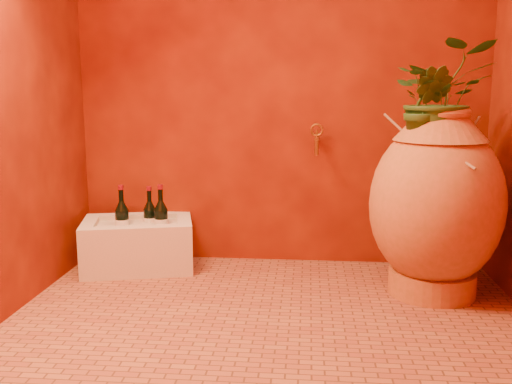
# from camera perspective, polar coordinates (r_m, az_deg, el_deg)

# --- Properties ---
(floor) EXTENTS (2.50, 2.50, 0.00)m
(floor) POSITION_cam_1_polar(r_m,az_deg,el_deg) (2.77, 1.19, -12.85)
(floor) COLOR brown
(floor) RESTS_ON ground
(wall_back) EXTENTS (2.50, 0.02, 2.50)m
(wall_back) POSITION_cam_1_polar(r_m,az_deg,el_deg) (3.54, 2.45, 12.96)
(wall_back) COLOR #530F04
(wall_back) RESTS_ON ground
(amphora) EXTENTS (0.84, 0.84, 0.99)m
(amphora) POSITION_cam_1_polar(r_m,az_deg,el_deg) (3.13, 17.56, -1.10)
(amphora) COLOR #BB6634
(amphora) RESTS_ON floor
(stone_basin) EXTENTS (0.73, 0.59, 0.30)m
(stone_basin) POSITION_cam_1_polar(r_m,az_deg,el_deg) (3.57, -11.71, -5.21)
(stone_basin) COLOR beige
(stone_basin) RESTS_ON floor
(wine_bottle_a) EXTENTS (0.09, 0.09, 0.35)m
(wine_bottle_a) POSITION_cam_1_polar(r_m,az_deg,el_deg) (3.55, -13.23, -2.92)
(wine_bottle_a) COLOR black
(wine_bottle_a) RESTS_ON stone_basin
(wine_bottle_b) EXTENTS (0.09, 0.09, 0.35)m
(wine_bottle_b) POSITION_cam_1_polar(r_m,az_deg,el_deg) (3.52, -9.46, -2.90)
(wine_bottle_b) COLOR black
(wine_bottle_b) RESTS_ON stone_basin
(wine_bottle_c) EXTENTS (0.08, 0.08, 0.33)m
(wine_bottle_c) POSITION_cam_1_polar(r_m,az_deg,el_deg) (3.60, -10.55, -2.75)
(wine_bottle_c) COLOR black
(wine_bottle_c) RESTS_ON stone_basin
(wall_tap) EXTENTS (0.08, 0.17, 0.18)m
(wall_tap) POSITION_cam_1_polar(r_m,az_deg,el_deg) (3.45, 6.08, 5.42)
(wall_tap) COLOR olive
(wall_tap) RESTS_ON wall_back
(plant_main) EXTENTS (0.54, 0.48, 0.55)m
(plant_main) POSITION_cam_1_polar(r_m,az_deg,el_deg) (3.09, 17.95, 9.05)
(plant_main) COLOR #274E1C
(plant_main) RESTS_ON amphora
(plant_side) EXTENTS (0.28, 0.25, 0.41)m
(plant_side) POSITION_cam_1_polar(r_m,az_deg,el_deg) (3.01, 16.71, 8.02)
(plant_side) COLOR #274E1C
(plant_side) RESTS_ON amphora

